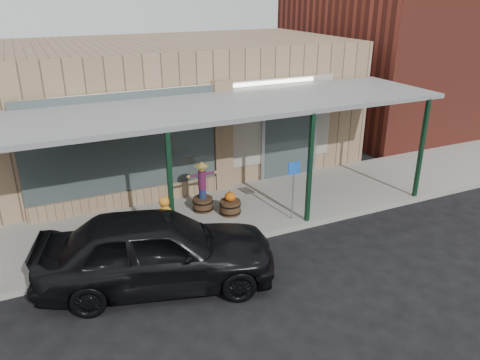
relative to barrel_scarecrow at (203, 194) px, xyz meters
name	(u,v)px	position (x,y,z in m)	size (l,w,h in m)	color
ground	(289,286)	(0.43, -3.88, -0.62)	(120.00, 120.00, 0.00)	black
sidewalk	(221,214)	(0.43, -0.28, -0.55)	(40.00, 3.20, 0.15)	gray
storefront	(168,106)	(0.43, 4.28, 1.47)	(12.00, 6.25, 4.20)	#977B5C
awning	(220,108)	(0.43, -0.32, 2.39)	(12.00, 3.00, 3.04)	slate
block_buildings_near	(210,48)	(2.43, 5.32, 3.14)	(61.00, 8.00, 8.00)	maroon
barrel_scarecrow	(203,194)	(0.00, 0.00, 0.00)	(0.85, 0.59, 1.40)	#462E1C
barrel_pumpkin	(230,206)	(0.59, -0.51, -0.24)	(0.69, 0.69, 0.66)	#462E1C
handicap_sign	(293,183)	(1.93, -1.48, 0.55)	(0.33, 0.04, 1.58)	gray
parked_sedan	(157,250)	(-1.99, -2.64, 0.20)	(5.15, 3.15, 1.64)	black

